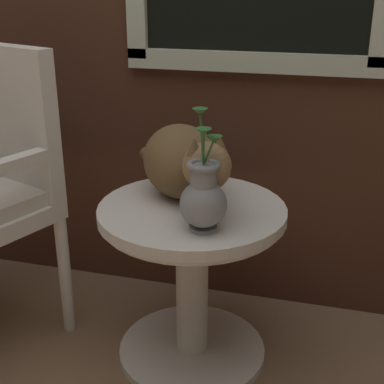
% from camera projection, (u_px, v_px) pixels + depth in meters
% --- Properties ---
extents(ground_plane, '(6.00, 6.00, 0.00)m').
position_uv_depth(ground_plane, '(113.00, 383.00, 1.77)').
color(ground_plane, '#7F6047').
extents(wicker_side_table, '(0.60, 0.60, 0.56)m').
position_uv_depth(wicker_side_table, '(192.00, 260.00, 1.78)').
color(wicker_side_table, silver).
rests_on(wicker_side_table, ground_plane).
extents(cat, '(0.43, 0.50, 0.25)m').
position_uv_depth(cat, '(184.00, 162.00, 1.73)').
color(cat, brown).
rests_on(cat, wicker_side_table).
extents(pewter_vase_with_ivy, '(0.13, 0.14, 0.34)m').
position_uv_depth(pewter_vase_with_ivy, '(203.00, 197.00, 1.52)').
color(pewter_vase_with_ivy, gray).
rests_on(pewter_vase_with_ivy, wicker_side_table).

